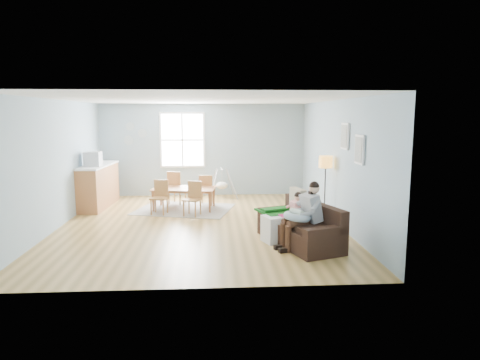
{
  "coord_description": "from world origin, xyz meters",
  "views": [
    {
      "loc": [
        0.29,
        -9.15,
        2.38
      ],
      "look_at": [
        0.86,
        -0.14,
        1.0
      ],
      "focal_mm": 32.0,
      "sensor_mm": 36.0,
      "label": 1
    }
  ],
  "objects": [
    {
      "name": "nursing_pillow",
      "position": [
        1.77,
        -1.85,
        0.6
      ],
      "size": [
        0.62,
        0.61,
        0.2
      ],
      "primitive_type": "torus",
      "rotation": [
        0.0,
        0.14,
        0.27
      ],
      "color": "#A5BECF",
      "rests_on": "father"
    },
    {
      "name": "baby_swing",
      "position": [
        0.54,
        3.04,
        0.38
      ],
      "size": [
        0.9,
        0.91,
        0.84
      ],
      "color": "#B5B4B9",
      "rests_on": "room"
    },
    {
      "name": "chair_nw",
      "position": [
        -0.71,
        2.19,
        0.51
      ],
      "size": [
        0.53,
        0.53,
        0.89
      ],
      "color": "#9A6335",
      "rests_on": "rug"
    },
    {
      "name": "infant",
      "position": [
        1.76,
        -1.82,
        0.67
      ],
      "size": [
        0.24,
        0.34,
        0.13
      ],
      "color": "silver",
      "rests_on": "nursing_pillow"
    },
    {
      "name": "wall_plates",
      "position": [
        -2.0,
        3.47,
        1.83
      ],
      "size": [
        0.67,
        0.02,
        0.66
      ],
      "color": "#8BA0A7",
      "rests_on": "room"
    },
    {
      "name": "counter",
      "position": [
        -2.7,
        2.03,
        0.56
      ],
      "size": [
        0.69,
        2.01,
        1.11
      ],
      "color": "#965C31",
      "rests_on": "room"
    },
    {
      "name": "monitor",
      "position": [
        -2.7,
        1.65,
        1.29
      ],
      "size": [
        0.39,
        0.36,
        0.36
      ],
      "color": "#B5B4B9",
      "rests_on": "counter"
    },
    {
      "name": "chair_se",
      "position": [
        -0.19,
        0.88,
        0.45
      ],
      "size": [
        0.48,
        0.48,
        0.82
      ],
      "color": "#9A6335",
      "rests_on": "rug"
    },
    {
      "name": "father",
      "position": [
        1.9,
        -1.8,
        0.65
      ],
      "size": [
        0.89,
        0.57,
        1.21
      ],
      "color": "gray",
      "rests_on": "sofa"
    },
    {
      "name": "chair_sw",
      "position": [
        -1.0,
        1.09,
        0.46
      ],
      "size": [
        0.45,
        0.45,
        0.82
      ],
      "color": "#9A6335",
      "rests_on": "rug"
    },
    {
      "name": "storage_cube",
      "position": [
        1.45,
        -1.38,
        0.25
      ],
      "size": [
        0.56,
        0.53,
        0.5
      ],
      "color": "white",
      "rests_on": "room"
    },
    {
      "name": "window",
      "position": [
        -0.6,
        3.46,
        1.65
      ],
      "size": [
        1.32,
        0.08,
        1.62
      ],
      "color": "white",
      "rests_on": "room"
    },
    {
      "name": "toddler",
      "position": [
        1.8,
        -1.36,
        0.64
      ],
      "size": [
        0.49,
        0.32,
        0.73
      ],
      "color": "white",
      "rests_on": "sofa"
    },
    {
      "name": "beige_pillow",
      "position": [
        1.95,
        -0.97,
        0.71
      ],
      "size": [
        0.26,
        0.49,
        0.47
      ],
      "primitive_type": "cube",
      "rotation": [
        0.0,
        0.0,
        0.28
      ],
      "color": "tan",
      "rests_on": "sofa"
    },
    {
      "name": "room",
      "position": [
        0.0,
        0.0,
        2.42
      ],
      "size": [
        8.4,
        9.4,
        3.9
      ],
      "color": "olive"
    },
    {
      "name": "rug",
      "position": [
        -0.45,
        1.54,
        0.01
      ],
      "size": [
        2.66,
        2.27,
        0.01
      ],
      "primitive_type": "cube",
      "rotation": [
        0.0,
        0.0,
        -0.26
      ],
      "color": "gray",
      "rests_on": "room"
    },
    {
      "name": "green_throw",
      "position": [
        1.65,
        -0.93,
        0.49
      ],
      "size": [
        1.08,
        1.0,
        0.04
      ],
      "primitive_type": "cube",
      "rotation": [
        0.0,
        0.0,
        0.36
      ],
      "color": "#16611B",
      "rests_on": "sofa"
    },
    {
      "name": "chair_ne",
      "position": [
        0.1,
        1.98,
        0.46
      ],
      "size": [
        0.42,
        0.42,
        0.82
      ],
      "color": "#9A6335",
      "rests_on": "rug"
    },
    {
      "name": "dining_table",
      "position": [
        -0.45,
        1.54,
        0.27
      ],
      "size": [
        1.67,
        1.09,
        0.55
      ],
      "primitive_type": "imported",
      "rotation": [
        0.0,
        0.0,
        -0.14
      ],
      "color": "#965C31",
      "rests_on": "rug"
    },
    {
      "name": "floor_lamp",
      "position": [
        2.8,
        0.19,
        1.22
      ],
      "size": [
        0.3,
        0.3,
        1.47
      ],
      "color": "black",
      "rests_on": "room"
    },
    {
      "name": "pictures",
      "position": [
        2.97,
        -1.05,
        1.85
      ],
      "size": [
        0.05,
        1.34,
        0.74
      ],
      "color": "white",
      "rests_on": "room"
    },
    {
      "name": "sofa",
      "position": [
        1.93,
        -1.5,
        0.27
      ],
      "size": [
        1.4,
        2.07,
        0.77
      ],
      "color": "black",
      "rests_on": "room"
    }
  ]
}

